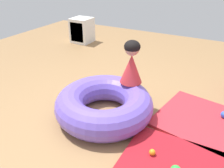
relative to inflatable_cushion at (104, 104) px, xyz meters
name	(u,v)px	position (x,y,z in m)	size (l,w,h in m)	color
ground_plane	(113,121)	(0.14, -0.04, -0.17)	(8.00, 8.00, 0.00)	#9E7549
inflatable_cushion	(104,104)	(0.00, 0.00, 0.00)	(1.18, 1.18, 0.35)	#7056D1
child_in_red	(132,62)	(0.17, 0.39, 0.44)	(0.35, 0.35, 0.54)	red
play_ball_orange	(152,152)	(0.75, -0.37, -0.10)	(0.06, 0.06, 0.06)	orange
play_ball_blue	(224,115)	(1.30, 0.61, -0.09)	(0.08, 0.08, 0.08)	blue
storage_cube	(82,30)	(-1.96, 2.32, 0.11)	(0.44, 0.44, 0.56)	white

